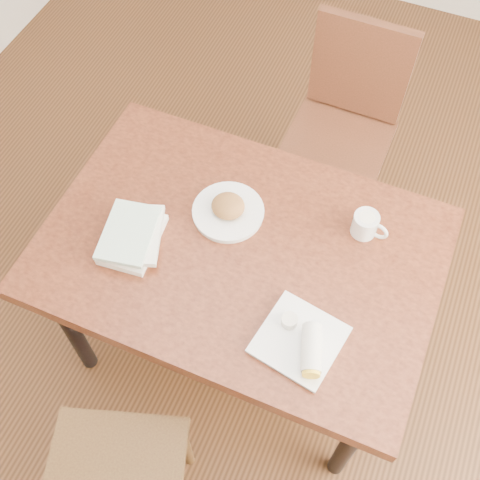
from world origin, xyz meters
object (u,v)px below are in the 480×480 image
at_px(chair_far, 345,118).
at_px(coffee_mug, 366,224).
at_px(table, 240,260).
at_px(plate_burrito, 303,343).
at_px(book_stack, 133,236).
at_px(plate_scone, 228,210).

bearing_deg(chair_far, coffee_mug, -69.87).
relative_size(table, chair_far, 1.34).
height_order(table, chair_far, chair_far).
height_order(plate_burrito, book_stack, plate_burrito).
xyz_separation_m(chair_far, book_stack, (-0.44, -0.98, 0.23)).
bearing_deg(chair_far, plate_burrito, -80.30).
xyz_separation_m(plate_scone, book_stack, (-0.24, -0.22, 0.01)).
xyz_separation_m(table, plate_burrito, (0.30, -0.24, 0.10)).
bearing_deg(plate_scone, plate_burrito, -41.74).
bearing_deg(book_stack, table, 18.44).
distance_m(coffee_mug, plate_burrito, 0.46).
bearing_deg(coffee_mug, plate_burrito, -96.41).
xyz_separation_m(chair_far, plate_scone, (-0.20, -0.77, 0.23)).
bearing_deg(plate_burrito, coffee_mug, 83.59).
bearing_deg(table, book_stack, -161.56).
relative_size(chair_far, book_stack, 3.49).
distance_m(plate_scone, coffee_mug, 0.45).
bearing_deg(plate_scone, book_stack, -137.67).
distance_m(plate_scone, book_stack, 0.32).
xyz_separation_m(coffee_mug, book_stack, (-0.68, -0.33, -0.01)).
distance_m(plate_scone, plate_burrito, 0.52).
xyz_separation_m(chair_far, coffee_mug, (0.24, -0.66, 0.25)).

